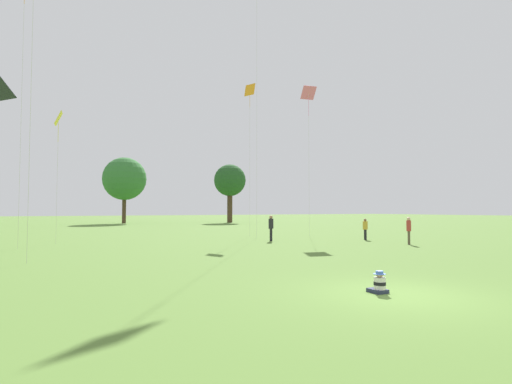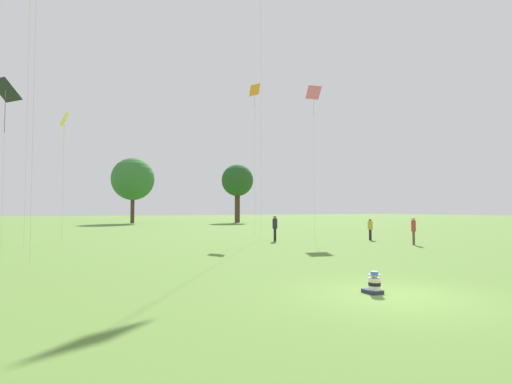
{
  "view_description": "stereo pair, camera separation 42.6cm",
  "coord_description": "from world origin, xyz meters",
  "px_view_note": "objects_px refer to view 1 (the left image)",
  "views": [
    {
      "loc": [
        -8.25,
        -7.35,
        2.2
      ],
      "look_at": [
        -0.09,
        7.56,
        2.96
      ],
      "focal_mm": 28.0,
      "sensor_mm": 36.0,
      "label": 1
    },
    {
      "loc": [
        -7.88,
        -7.55,
        2.2
      ],
      "look_at": [
        -0.09,
        7.56,
        2.96
      ],
      "focal_mm": 28.0,
      "sensor_mm": 36.0,
      "label": 2
    }
  ],
  "objects_px": {
    "kite_8": "(250,95)",
    "distant_tree_0": "(230,181)",
    "kite_5": "(309,96)",
    "distant_tree_1": "(125,179)",
    "person_standing_1": "(271,226)",
    "person_standing_0": "(365,227)",
    "seated_toddler": "(379,284)",
    "person_standing_2": "(409,228)",
    "kite_4": "(58,122)"
  },
  "relations": [
    {
      "from": "person_standing_0",
      "to": "kite_5",
      "type": "bearing_deg",
      "value": -68.58
    },
    {
      "from": "person_standing_2",
      "to": "distant_tree_0",
      "type": "distance_m",
      "value": 45.82
    },
    {
      "from": "person_standing_1",
      "to": "kite_4",
      "type": "height_order",
      "value": "kite_4"
    },
    {
      "from": "kite_5",
      "to": "kite_4",
      "type": "bearing_deg",
      "value": 52.1
    },
    {
      "from": "person_standing_0",
      "to": "distant_tree_1",
      "type": "xyz_separation_m",
      "value": [
        -8.8,
        44.88,
        6.27
      ]
    },
    {
      "from": "seated_toddler",
      "to": "distant_tree_0",
      "type": "height_order",
      "value": "distant_tree_0"
    },
    {
      "from": "kite_8",
      "to": "distant_tree_1",
      "type": "xyz_separation_m",
      "value": [
        -3.34,
        37.15,
        -4.75
      ]
    },
    {
      "from": "kite_4",
      "to": "distant_tree_1",
      "type": "xyz_separation_m",
      "value": [
        11.16,
        37.96,
        -0.73
      ]
    },
    {
      "from": "seated_toddler",
      "to": "person_standing_1",
      "type": "xyz_separation_m",
      "value": [
        6.39,
        16.27,
        0.83
      ]
    },
    {
      "from": "kite_4",
      "to": "distant_tree_1",
      "type": "height_order",
      "value": "distant_tree_1"
    },
    {
      "from": "seated_toddler",
      "to": "kite_5",
      "type": "xyz_separation_m",
      "value": [
        12.13,
        19.58,
        11.63
      ]
    },
    {
      "from": "person_standing_1",
      "to": "kite_8",
      "type": "relative_size",
      "value": 0.14
    },
    {
      "from": "kite_4",
      "to": "kite_8",
      "type": "bearing_deg",
      "value": 145.1
    },
    {
      "from": "seated_toddler",
      "to": "distant_tree_0",
      "type": "distance_m",
      "value": 58.68
    },
    {
      "from": "person_standing_2",
      "to": "distant_tree_1",
      "type": "xyz_separation_m",
      "value": [
        -8.37,
        49.14,
        6.12
      ]
    },
    {
      "from": "person_standing_1",
      "to": "distant_tree_1",
      "type": "height_order",
      "value": "distant_tree_1"
    },
    {
      "from": "seated_toddler",
      "to": "person_standing_2",
      "type": "relative_size",
      "value": 0.34
    },
    {
      "from": "kite_8",
      "to": "distant_tree_0",
      "type": "xyz_separation_m",
      "value": [
        13.35,
        32.65,
        -4.78
      ]
    },
    {
      "from": "seated_toddler",
      "to": "person_standing_1",
      "type": "bearing_deg",
      "value": 72.35
    },
    {
      "from": "kite_5",
      "to": "person_standing_1",
      "type": "bearing_deg",
      "value": 86.13
    },
    {
      "from": "seated_toddler",
      "to": "kite_4",
      "type": "xyz_separation_m",
      "value": [
        -6.91,
        20.92,
        7.67
      ]
    },
    {
      "from": "person_standing_0",
      "to": "kite_5",
      "type": "relative_size",
      "value": 0.12
    },
    {
      "from": "kite_5",
      "to": "distant_tree_1",
      "type": "bearing_deg",
      "value": -22.54
    },
    {
      "from": "person_standing_1",
      "to": "person_standing_2",
      "type": "relative_size",
      "value": 1.04
    },
    {
      "from": "kite_4",
      "to": "distant_tree_1",
      "type": "bearing_deg",
      "value": -144.48
    },
    {
      "from": "person_standing_0",
      "to": "kite_5",
      "type": "xyz_separation_m",
      "value": [
        -0.92,
        5.58,
        10.96
      ]
    },
    {
      "from": "kite_5",
      "to": "distant_tree_0",
      "type": "height_order",
      "value": "kite_5"
    },
    {
      "from": "kite_4",
      "to": "distant_tree_0",
      "type": "xyz_separation_m",
      "value": [
        27.84,
        33.46,
        -0.76
      ]
    },
    {
      "from": "person_standing_1",
      "to": "distant_tree_0",
      "type": "bearing_deg",
      "value": 103.07
    },
    {
      "from": "person_standing_0",
      "to": "person_standing_2",
      "type": "xyz_separation_m",
      "value": [
        -0.43,
        -4.26,
        0.15
      ]
    },
    {
      "from": "person_standing_2",
      "to": "distant_tree_0",
      "type": "height_order",
      "value": "distant_tree_0"
    },
    {
      "from": "person_standing_1",
      "to": "kite_4",
      "type": "distance_m",
      "value": 15.66
    },
    {
      "from": "person_standing_2",
      "to": "kite_5",
      "type": "xyz_separation_m",
      "value": [
        -0.49,
        9.84,
        10.81
      ]
    },
    {
      "from": "seated_toddler",
      "to": "person_standing_1",
      "type": "height_order",
      "value": "person_standing_1"
    },
    {
      "from": "person_standing_0",
      "to": "person_standing_1",
      "type": "height_order",
      "value": "person_standing_1"
    },
    {
      "from": "person_standing_2",
      "to": "kite_8",
      "type": "xyz_separation_m",
      "value": [
        -5.03,
        11.99,
        10.87
      ]
    },
    {
      "from": "seated_toddler",
      "to": "distant_tree_1",
      "type": "relative_size",
      "value": 0.06
    },
    {
      "from": "kite_4",
      "to": "kite_8",
      "type": "height_order",
      "value": "kite_8"
    },
    {
      "from": "person_standing_1",
      "to": "distant_tree_1",
      "type": "relative_size",
      "value": 0.17
    },
    {
      "from": "kite_8",
      "to": "person_standing_2",
      "type": "bearing_deg",
      "value": 43.83
    },
    {
      "from": "person_standing_0",
      "to": "kite_8",
      "type": "relative_size",
      "value": 0.12
    },
    {
      "from": "kite_4",
      "to": "kite_5",
      "type": "distance_m",
      "value": 19.49
    },
    {
      "from": "person_standing_1",
      "to": "kite_8",
      "type": "height_order",
      "value": "kite_8"
    },
    {
      "from": "person_standing_0",
      "to": "person_standing_1",
      "type": "relative_size",
      "value": 0.86
    },
    {
      "from": "person_standing_0",
      "to": "distant_tree_0",
      "type": "height_order",
      "value": "distant_tree_0"
    },
    {
      "from": "kite_5",
      "to": "kite_8",
      "type": "height_order",
      "value": "kite_8"
    },
    {
      "from": "kite_8",
      "to": "distant_tree_0",
      "type": "bearing_deg",
      "value": 178.83
    },
    {
      "from": "person_standing_0",
      "to": "distant_tree_0",
      "type": "distance_m",
      "value": 41.61
    },
    {
      "from": "person_standing_1",
      "to": "distant_tree_0",
      "type": "xyz_separation_m",
      "value": [
        14.54,
        38.12,
        6.07
      ]
    },
    {
      "from": "person_standing_2",
      "to": "kite_4",
      "type": "xyz_separation_m",
      "value": [
        -19.53,
        11.18,
        6.85
      ]
    }
  ]
}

